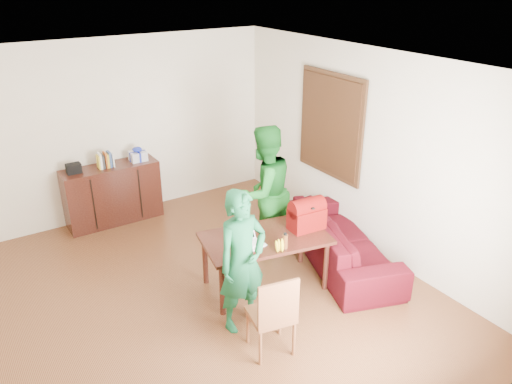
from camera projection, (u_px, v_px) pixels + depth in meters
room at (192, 194)px, 5.45m from camera, size 5.20×5.70×2.90m
table at (265, 243)px, 5.89m from camera, size 1.59×1.08×0.69m
chair at (271, 328)px, 5.00m from camera, size 0.49×0.47×0.92m
person_near at (242, 261)px, 5.16m from camera, size 0.61×0.43×1.59m
person_far at (264, 192)px, 6.50m from camera, size 0.95×0.78×1.79m
laptop at (251, 243)px, 5.64m from camera, size 0.32×0.24×0.21m
bananas at (280, 249)px, 5.54m from camera, size 0.17×0.12×0.06m
bottle at (285, 241)px, 5.58m from camera, size 0.08×0.08×0.19m
red_bag at (307, 217)px, 5.97m from camera, size 0.44×0.28×0.31m
sofa at (342, 240)px, 6.53m from camera, size 1.49×2.31×0.63m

